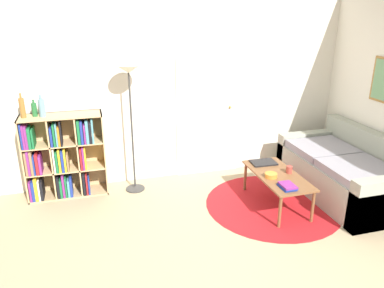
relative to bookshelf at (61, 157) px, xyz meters
name	(u,v)px	position (x,y,z in m)	size (l,w,h in m)	color
ground_plane	(241,276)	(1.59, -2.11, -0.53)	(14.00, 14.00, 0.00)	tan
wall_back	(180,87)	(1.61, 0.22, 0.76)	(7.74, 0.11, 2.60)	silver
rug	(273,204)	(2.49, -0.99, -0.52)	(1.66, 1.66, 0.01)	#B2191E
bookshelf	(61,157)	(0.00, 0.00, 0.00)	(0.98, 0.34, 1.07)	tan
floor_lamp	(129,85)	(0.90, -0.11, 0.88)	(0.31, 0.31, 1.66)	#333333
couch	(347,173)	(3.53, -0.97, -0.23)	(0.95, 1.76, 0.82)	gray
coffee_table	(277,178)	(2.52, -1.00, -0.16)	(0.49, 1.03, 0.41)	brown
laptop	(263,162)	(2.50, -0.64, -0.11)	(0.33, 0.24, 0.02)	black
bowl	(271,175)	(2.40, -1.05, -0.09)	(0.15, 0.15, 0.05)	orange
book_stack_on_table	(287,186)	(2.44, -1.36, -0.09)	(0.16, 0.21, 0.05)	navy
cup	(289,170)	(2.67, -1.00, -0.07)	(0.07, 0.07, 0.09)	#A33D33
bottle_left	(22,108)	(-0.36, 0.00, 0.66)	(0.06, 0.06, 0.30)	olive
bottle_middle	(34,109)	(-0.23, 0.03, 0.63)	(0.06, 0.06, 0.20)	#236633
bottle_right	(42,108)	(-0.14, -0.01, 0.65)	(0.07, 0.07, 0.27)	#6B93A3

